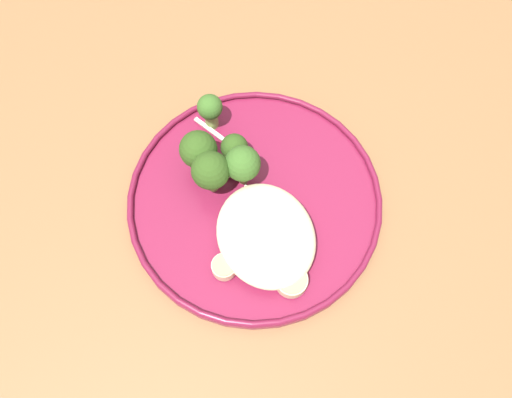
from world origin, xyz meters
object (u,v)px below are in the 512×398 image
dinner_plate (256,203)px  broccoli_floret_left_leaning (243,164)px  seared_scallop_large_seared (279,238)px  broccoli_floret_tall_stalk (198,150)px  broccoli_floret_split_head (211,171)px  seared_scallop_front_small (263,254)px  seared_scallop_on_noodles (291,281)px  seared_scallop_tilted_round (232,234)px  broccoli_floret_rear_charred (234,148)px  broccoli_floret_near_rim (210,109)px  seared_scallop_half_hidden (256,231)px  seared_scallop_rear_pale (224,267)px

dinner_plate → broccoli_floret_left_leaning: broccoli_floret_left_leaning is taller
seared_scallop_large_seared → broccoli_floret_tall_stalk: broccoli_floret_tall_stalk is taller
dinner_plate → broccoli_floret_split_head: (-0.04, -0.04, 0.04)m
seared_scallop_front_small → seared_scallop_on_noodles: size_ratio=0.85×
dinner_plate → seared_scallop_tilted_round: size_ratio=9.71×
broccoli_floret_rear_charred → broccoli_floret_left_leaning: 0.03m
dinner_plate → seared_scallop_large_seared: size_ratio=13.10×
seared_scallop_front_small → broccoli_floret_left_leaning: (-0.09, 0.01, 0.03)m
seared_scallop_large_seared → broccoli_floret_near_rim: 0.17m
seared_scallop_on_noodles → seared_scallop_half_hidden: bearing=-168.5°
broccoli_floret_near_rim → seared_scallop_front_small: bearing=-1.8°
seared_scallop_on_noodles → broccoli_floret_near_rim: 0.22m
broccoli_floret_split_head → seared_scallop_rear_pale: bearing=-12.7°
seared_scallop_half_hidden → broccoli_floret_rear_charred: bearing=173.4°
seared_scallop_rear_pale → broccoli_floret_left_leaning: broccoli_floret_left_leaning is taller
seared_scallop_front_small → broccoli_floret_rear_charred: size_ratio=0.63×
dinner_plate → seared_scallop_tilted_round: seared_scallop_tilted_round is taller
seared_scallop_large_seared → seared_scallop_rear_pale: size_ratio=0.83×
seared_scallop_on_noodles → broccoli_floret_tall_stalk: (-0.17, -0.04, 0.03)m
seared_scallop_tilted_round → broccoli_floret_rear_charred: broccoli_floret_rear_charred is taller
seared_scallop_front_small → broccoli_floret_rear_charred: (-0.12, 0.01, 0.02)m
seared_scallop_tilted_round → broccoli_floret_near_rim: size_ratio=0.57×
seared_scallop_rear_pale → broccoli_floret_rear_charred: (-0.12, 0.06, 0.02)m
broccoli_floret_tall_stalk → broccoli_floret_split_head: (0.03, 0.00, 0.00)m
seared_scallop_tilted_round → broccoli_floret_tall_stalk: 0.10m
seared_scallop_rear_pale → broccoli_floret_near_rim: 0.19m
broccoli_floret_split_head → seared_scallop_tilted_round: bearing=-0.6°
dinner_plate → seared_scallop_front_small: size_ratio=9.99×
dinner_plate → seared_scallop_on_noodles: seared_scallop_on_noodles is taller
seared_scallop_rear_pale → seared_scallop_half_hidden: size_ratio=0.92×
seared_scallop_front_small → broccoli_floret_split_head: size_ratio=0.45×
broccoli_floret_rear_charred → broccoli_floret_tall_stalk: bearing=-98.8°
dinner_plate → seared_scallop_rear_pale: seared_scallop_rear_pale is taller
seared_scallop_front_small → seared_scallop_half_hidden: bearing=172.8°
seared_scallop_front_small → dinner_plate: bearing=164.7°
seared_scallop_front_small → broccoli_floret_near_rim: size_ratio=0.55×
seared_scallop_front_small → broccoli_floret_near_rim: broccoli_floret_near_rim is taller
seared_scallop_front_small → broccoli_floret_rear_charred: bearing=173.2°
seared_scallop_rear_pale → broccoli_floret_left_leaning: 0.11m
seared_scallop_tilted_round → broccoli_floret_split_head: size_ratio=0.46×
broccoli_floret_near_rim → dinner_plate: bearing=5.6°
seared_scallop_large_seared → broccoli_floret_split_head: bearing=-153.2°
seared_scallop_on_noodles → broccoli_floret_near_rim: broccoli_floret_near_rim is taller
seared_scallop_large_seared → broccoli_floret_rear_charred: size_ratio=0.48×
dinner_plate → broccoli_floret_near_rim: bearing=-174.4°
dinner_plate → seared_scallop_tilted_round: bearing=-53.7°
seared_scallop_large_seared → seared_scallop_on_noodles: size_ratio=0.65×
seared_scallop_half_hidden → broccoli_floret_near_rim: broccoli_floret_near_rim is taller
seared_scallop_on_noodles → broccoli_floret_left_leaning: bearing=-178.7°
seared_scallop_half_hidden → broccoli_floret_left_leaning: size_ratio=0.47×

